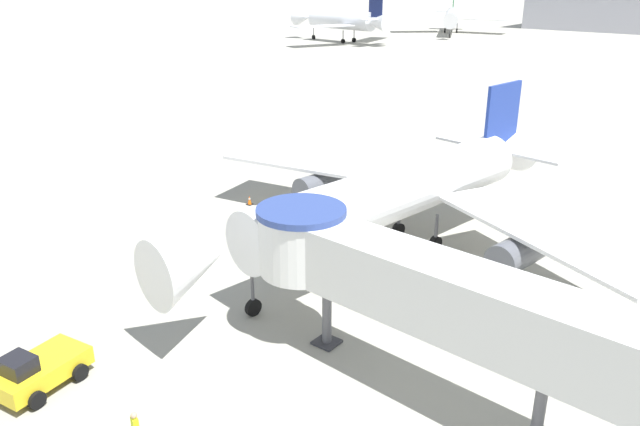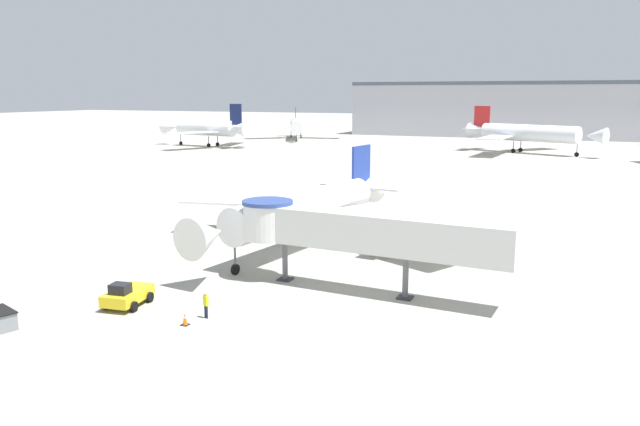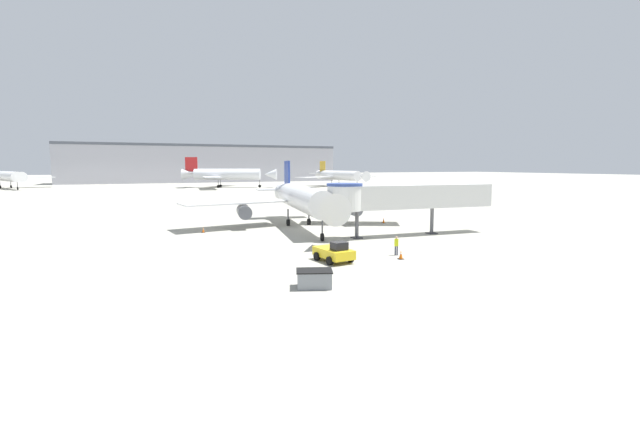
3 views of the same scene
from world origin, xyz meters
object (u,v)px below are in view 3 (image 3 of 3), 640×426
at_px(ground_crew_marshaller, 396,244).
at_px(main_airplane, 301,199).
at_px(traffic_cone_port_wing, 203,230).
at_px(background_jet_green_tail, 7,176).
at_px(pushback_tug_yellow, 334,252).
at_px(traffic_cone_starboard_wing, 384,220).
at_px(traffic_cone_apron_front, 401,255).
at_px(jet_bridge, 401,197).
at_px(background_jet_red_tail, 225,174).
at_px(service_container_gray, 314,279).
at_px(background_jet_gold_tail, 339,175).

bearing_deg(ground_crew_marshaller, main_airplane, -67.38).
distance_m(traffic_cone_port_wing, background_jet_green_tail, 143.66).
distance_m(main_airplane, pushback_tug_yellow, 21.62).
height_order(traffic_cone_starboard_wing, background_jet_green_tail, background_jet_green_tail).
xyz_separation_m(traffic_cone_starboard_wing, traffic_cone_apron_front, (-11.31, -21.68, 0.02)).
xyz_separation_m(jet_bridge, background_jet_red_tail, (1.40, 122.18, 0.36)).
relative_size(main_airplane, background_jet_red_tail, 0.89).
bearing_deg(jet_bridge, traffic_cone_port_wing, 155.54).
xyz_separation_m(pushback_tug_yellow, background_jet_red_tail, (14.59, 131.84, 4.25)).
xyz_separation_m(main_airplane, jet_bridge, (8.56, -11.23, 0.82)).
bearing_deg(service_container_gray, traffic_cone_starboard_wing, 50.95).
bearing_deg(background_jet_gold_tail, background_jet_red_tail, 158.86).
distance_m(traffic_cone_starboard_wing, traffic_cone_apron_front, 24.45).
bearing_deg(background_jet_red_tail, service_container_gray, -165.41).
height_order(main_airplane, jet_bridge, main_airplane).
bearing_deg(jet_bridge, traffic_cone_starboard_wing, 72.52).
relative_size(jet_bridge, traffic_cone_port_wing, 30.03).
height_order(service_container_gray, ground_crew_marshaller, ground_crew_marshaller).
xyz_separation_m(jet_bridge, traffic_cone_starboard_wing, (4.06, 10.54, -4.33)).
distance_m(ground_crew_marshaller, background_jet_green_tail, 168.77).
bearing_deg(service_container_gray, main_airplane, 71.52).
relative_size(pushback_tug_yellow, ground_crew_marshaller, 2.29).
relative_size(service_container_gray, background_jet_green_tail, 0.09).
distance_m(background_jet_red_tail, background_jet_gold_tail, 43.90).
relative_size(pushback_tug_yellow, traffic_cone_starboard_wing, 5.28).
height_order(pushback_tug_yellow, background_jet_green_tail, background_jet_green_tail).
distance_m(main_airplane, background_jet_gold_tail, 111.86).
bearing_deg(jet_bridge, background_jet_red_tail, 92.94).
bearing_deg(jet_bridge, background_jet_gold_tail, 72.00).
height_order(main_airplane, background_jet_red_tail, background_jet_red_tail).
xyz_separation_m(service_container_gray, background_jet_gold_tail, (61.44, 126.60, 3.91)).
xyz_separation_m(jet_bridge, background_jet_gold_tail, (43.63, 110.18, -0.18)).
bearing_deg(jet_bridge, service_container_gray, -133.71).
relative_size(main_airplane, pushback_tug_yellow, 7.84).
height_order(ground_crew_marshaller, background_jet_gold_tail, background_jet_gold_tail).
bearing_deg(service_container_gray, pushback_tug_yellow, 55.65).
xyz_separation_m(service_container_gray, background_jet_green_tail, (-55.95, 161.75, 3.86)).
height_order(traffic_cone_starboard_wing, background_jet_gold_tail, background_jet_gold_tail).
bearing_deg(background_jet_green_tail, main_airplane, -89.97).
relative_size(traffic_cone_starboard_wing, background_jet_red_tail, 0.02).
bearing_deg(ground_crew_marshaller, service_container_gray, 49.38).
height_order(jet_bridge, background_jet_red_tail, background_jet_red_tail).
height_order(jet_bridge, background_jet_green_tail, background_jet_green_tail).
bearing_deg(ground_crew_marshaller, background_jet_gold_tail, -95.31).
xyz_separation_m(traffic_cone_apron_front, background_jet_green_tail, (-66.50, 156.46, 4.09)).
relative_size(service_container_gray, ground_crew_marshaller, 1.62).
xyz_separation_m(background_jet_green_tail, background_jet_gold_tail, (117.39, -35.15, 0.05)).
bearing_deg(traffic_cone_apron_front, jet_bridge, 56.94).
bearing_deg(background_jet_gold_tail, traffic_cone_port_wing, -128.75).
relative_size(traffic_cone_starboard_wing, background_jet_gold_tail, 0.02).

